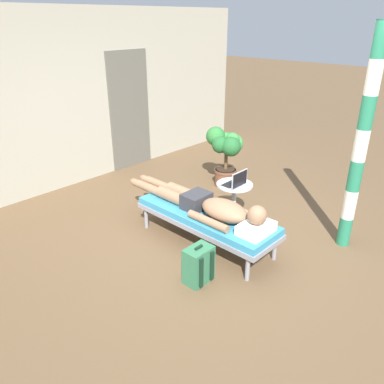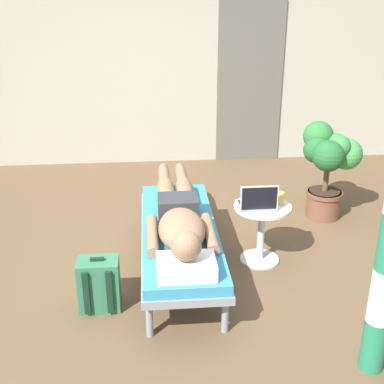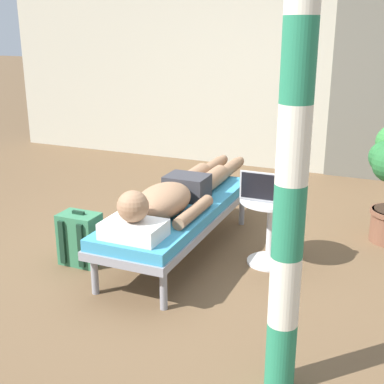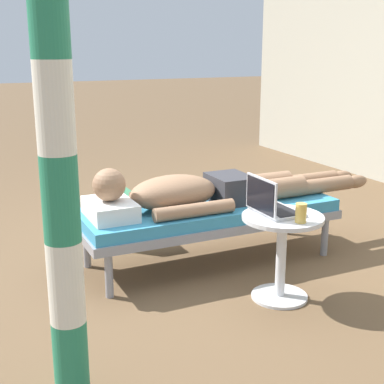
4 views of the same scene
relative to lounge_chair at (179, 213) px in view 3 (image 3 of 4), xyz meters
The scene contains 10 objects.
ground_plane 0.36m from the lounge_chair, 82.54° to the right, with size 40.00×40.00×0.00m, color brown.
house_wall_back 3.06m from the lounge_chair, 90.00° to the left, with size 7.60×0.20×2.70m, color #B2AD99.
house_door_panel 3.06m from the lounge_chair, 68.56° to the left, with size 0.84×0.03×2.04m, color #625F54.
lounge_chair is the anchor object (origin of this frame).
person_reclining 0.17m from the lounge_chair, 90.00° to the right, with size 0.53×2.17×0.32m.
side_table 0.72m from the lounge_chair, ahead, with size 0.48×0.48×0.52m.
laptop 0.69m from the lounge_chair, ahead, with size 0.31×0.24×0.23m.
drink_glass 0.90m from the lounge_chair, ahead, with size 0.06×0.06×0.11m, color gold.
backpack 0.78m from the lounge_chair, 144.57° to the right, with size 0.30×0.26×0.42m.
porch_post 1.91m from the lounge_chair, 47.74° to the right, with size 0.15×0.15×2.51m.
Camera 3 is at (1.58, -3.35, 1.77)m, focal length 48.61 mm.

